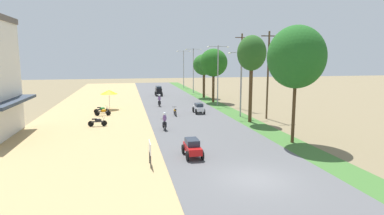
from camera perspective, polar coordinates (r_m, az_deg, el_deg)
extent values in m
plane|color=#7A6B4C|center=(18.19, 11.20, -12.62)|extent=(180.00, 180.00, 0.00)
cube|color=#565659|center=(18.18, 11.21, -12.51)|extent=(9.00, 140.00, 0.08)
cube|color=tan|center=(17.31, -24.05, -14.29)|extent=(12.00, 140.00, 0.06)
cube|color=#3D6B2D|center=(20.97, 25.96, -10.35)|extent=(2.40, 140.00, 0.06)
cube|color=#2D3847|center=(29.86, -29.20, 0.92)|extent=(1.20, 8.62, 0.25)
cylinder|color=black|center=(32.16, -15.43, -2.72)|extent=(0.56, 0.06, 0.56)
cylinder|color=black|center=(32.27, -17.63, -2.78)|extent=(0.56, 0.06, 0.56)
cube|color=#333338|center=(32.18, -16.55, -2.43)|extent=(1.12, 0.12, 0.12)
ellipsoid|color=black|center=(32.14, -16.41, -2.18)|extent=(0.64, 0.28, 0.32)
cube|color=black|center=(32.15, -17.06, -1.99)|extent=(0.44, 0.20, 0.10)
cylinder|color=#A5A8AD|center=(32.11, -15.56, -2.25)|extent=(0.26, 0.05, 0.68)
cylinder|color=black|center=(32.05, -15.69, -1.60)|extent=(0.04, 0.54, 0.04)
cylinder|color=black|center=(37.91, -14.72, -0.97)|extent=(0.56, 0.06, 0.56)
cylinder|color=black|center=(38.00, -16.59, -1.02)|extent=(0.56, 0.06, 0.56)
cube|color=#333338|center=(37.92, -15.67, -0.73)|extent=(1.12, 0.12, 0.12)
ellipsoid|color=orange|center=(37.89, -15.56, -0.51)|extent=(0.64, 0.28, 0.32)
cube|color=black|center=(37.90, -16.11, -0.35)|extent=(0.44, 0.20, 0.10)
cylinder|color=#A5A8AD|center=(37.87, -14.83, -0.57)|extent=(0.26, 0.05, 0.68)
cylinder|color=black|center=(37.82, -14.94, -0.02)|extent=(0.04, 0.54, 0.04)
cylinder|color=black|center=(39.45, -14.96, -0.60)|extent=(0.56, 0.06, 0.56)
cylinder|color=black|center=(39.54, -16.75, -0.66)|extent=(0.56, 0.06, 0.56)
cube|color=#333338|center=(39.46, -15.86, -0.37)|extent=(1.12, 0.12, 0.12)
ellipsoid|color=#14722D|center=(39.43, -15.76, -0.17)|extent=(0.64, 0.28, 0.32)
cube|color=black|center=(39.44, -16.29, -0.01)|extent=(0.44, 0.20, 0.10)
cylinder|color=#A5A8AD|center=(39.41, -15.06, -0.22)|extent=(0.26, 0.05, 0.68)
cylinder|color=black|center=(39.36, -15.17, 0.31)|extent=(0.04, 0.54, 0.04)
cylinder|color=#262628|center=(19.49, -7.39, -9.62)|extent=(0.06, 0.06, 0.80)
cylinder|color=#262628|center=(20.44, -7.60, -8.74)|extent=(0.06, 0.06, 0.80)
cube|color=white|center=(19.75, -7.54, -7.10)|extent=(0.04, 1.30, 0.70)
cylinder|color=#99999E|center=(42.31, -14.55, 1.09)|extent=(0.05, 0.05, 2.10)
cone|color=gold|center=(42.17, -14.61, 2.71)|extent=(2.20, 2.20, 0.55)
cylinder|color=#4C351E|center=(25.80, 17.74, -0.25)|extent=(0.25, 0.25, 5.32)
ellipsoid|color=#1F5C1F|center=(25.50, 18.16, 8.58)|extent=(4.35, 4.35, 4.74)
cylinder|color=#4C351E|center=(33.15, 10.43, 2.62)|extent=(0.36, 0.36, 6.07)
ellipsoid|color=#26551F|center=(32.97, 10.62, 9.56)|extent=(2.92, 2.92, 3.53)
cylinder|color=#4C351E|center=(47.84, 3.83, 3.82)|extent=(0.38, 0.38, 4.75)
ellipsoid|color=#1E5A19|center=(47.66, 3.87, 8.02)|extent=(4.11, 4.11, 4.10)
cylinder|color=#4C351E|center=(53.24, 2.14, 4.21)|extent=(0.41, 0.41, 4.51)
ellipsoid|color=#256120|center=(53.08, 2.16, 7.66)|extent=(3.61, 3.61, 3.45)
cylinder|color=gray|center=(36.06, 8.75, 4.13)|extent=(0.16, 0.16, 7.29)
cylinder|color=gray|center=(35.71, 7.81, 9.72)|extent=(1.40, 0.08, 0.08)
ellipsoid|color=silver|center=(35.49, 6.73, 9.64)|extent=(0.36, 0.20, 0.14)
cylinder|color=gray|center=(36.20, 9.93, 9.66)|extent=(1.40, 0.08, 0.08)
ellipsoid|color=silver|center=(36.46, 10.97, 9.51)|extent=(0.36, 0.20, 0.14)
cylinder|color=gray|center=(44.78, 4.64, 5.73)|extent=(0.16, 0.16, 8.28)
cylinder|color=gray|center=(44.55, 3.83, 10.86)|extent=(1.40, 0.08, 0.08)
ellipsoid|color=silver|center=(44.36, 2.94, 10.79)|extent=(0.36, 0.20, 0.14)
cylinder|color=gray|center=(44.94, 5.58, 10.82)|extent=(1.40, 0.08, 0.08)
ellipsoid|color=silver|center=(45.15, 6.44, 10.71)|extent=(0.36, 0.20, 0.14)
cylinder|color=gray|center=(60.87, 0.24, 6.61)|extent=(0.16, 0.16, 8.36)
cylinder|color=gray|center=(60.71, -0.41, 10.41)|extent=(1.40, 0.08, 0.08)
ellipsoid|color=silver|center=(60.57, -1.07, 10.34)|extent=(0.36, 0.20, 0.14)
cylinder|color=gray|center=(61.00, 0.90, 10.40)|extent=(1.40, 0.08, 0.08)
ellipsoid|color=silver|center=(61.15, 1.55, 10.33)|extent=(0.36, 0.20, 0.14)
cylinder|color=gray|center=(71.18, -1.51, 6.88)|extent=(0.16, 0.16, 8.22)
cylinder|color=gray|center=(71.03, -2.09, 10.06)|extent=(1.40, 0.08, 0.08)
ellipsoid|color=silver|center=(70.92, -2.66, 10.00)|extent=(0.36, 0.20, 0.14)
cylinder|color=gray|center=(71.28, -0.96, 10.06)|extent=(1.40, 0.08, 0.08)
ellipsoid|color=silver|center=(71.41, -0.40, 10.01)|extent=(0.36, 0.20, 0.14)
cylinder|color=brown|center=(35.50, 13.41, 5.53)|extent=(0.20, 0.20, 9.41)
cube|color=#473323|center=(35.53, 13.66, 12.32)|extent=(1.80, 0.10, 0.10)
cylinder|color=brown|center=(41.80, 8.80, 6.31)|extent=(0.20, 0.20, 9.67)
cube|color=#473323|center=(41.84, 8.94, 12.25)|extent=(1.80, 0.10, 0.10)
cube|color=red|center=(21.38, 0.07, -7.33)|extent=(0.88, 2.25, 0.44)
cube|color=#232B38|center=(21.36, 0.02, -6.17)|extent=(0.81, 1.30, 0.40)
cylinder|color=black|center=(22.12, -1.63, -7.45)|extent=(0.11, 0.64, 0.64)
cylinder|color=black|center=(22.31, 0.90, -7.31)|extent=(0.11, 0.64, 0.64)
cylinder|color=black|center=(20.60, -0.83, -8.69)|extent=(0.11, 0.64, 0.64)
cylinder|color=black|center=(20.80, 1.88, -8.52)|extent=(0.11, 0.64, 0.64)
cube|color=silver|center=(38.04, 1.19, -0.16)|extent=(0.88, 2.25, 0.44)
cube|color=#232B38|center=(37.88, 1.23, 0.44)|extent=(0.81, 1.30, 0.40)
cylinder|color=black|center=(37.42, 2.21, -0.71)|extent=(0.11, 0.64, 0.64)
cylinder|color=black|center=(37.20, 0.73, -0.76)|extent=(0.11, 0.64, 0.64)
cylinder|color=black|center=(38.97, 1.64, -0.33)|extent=(0.11, 0.64, 0.64)
cylinder|color=black|center=(38.76, 0.21, -0.37)|extent=(0.11, 0.64, 0.64)
cube|color=black|center=(56.04, -5.99, 2.98)|extent=(0.95, 2.40, 0.95)
cube|color=#232B38|center=(56.08, -6.01, 3.65)|extent=(0.87, 2.00, 0.35)
cylinder|color=black|center=(56.90, -6.61, 2.54)|extent=(0.12, 0.68, 0.68)
cylinder|color=black|center=(57.01, -5.54, 2.57)|extent=(0.12, 0.68, 0.68)
cylinder|color=black|center=(55.19, -6.45, 2.35)|extent=(0.12, 0.68, 0.68)
cylinder|color=black|center=(55.30, -5.34, 2.38)|extent=(0.12, 0.68, 0.68)
cylinder|color=black|center=(30.05, -5.09, -3.19)|extent=(0.06, 0.56, 0.56)
cylinder|color=black|center=(28.85, -4.80, -3.69)|extent=(0.06, 0.56, 0.56)
cube|color=#333338|center=(29.41, -4.95, -3.09)|extent=(0.12, 1.12, 0.12)
ellipsoid|color=black|center=(29.46, -4.97, -2.80)|extent=(0.28, 0.64, 0.32)
cube|color=black|center=(29.09, -4.89, -2.70)|extent=(0.20, 0.44, 0.10)
cylinder|color=#A5A8AD|center=(29.94, -5.08, -2.71)|extent=(0.05, 0.26, 0.68)
cylinder|color=black|center=(29.81, -5.08, -2.03)|extent=(0.54, 0.04, 0.04)
ellipsoid|color=#724C8C|center=(29.09, -4.92, -1.90)|extent=(0.36, 0.28, 0.64)
sphere|color=white|center=(29.06, -4.94, -1.11)|extent=(0.28, 0.28, 0.28)
cylinder|color=#2D2D38|center=(29.30, -5.20, -3.10)|extent=(0.12, 0.12, 0.48)
cylinder|color=#2D2D38|center=(29.33, -4.66, -3.08)|extent=(0.12, 0.12, 0.48)
cylinder|color=black|center=(37.24, -3.19, -0.83)|extent=(0.06, 0.56, 0.56)
cylinder|color=black|center=(36.03, -2.90, -1.15)|extent=(0.06, 0.56, 0.56)
cube|color=#333338|center=(36.60, -3.05, -0.71)|extent=(0.12, 1.12, 0.12)
ellipsoid|color=orange|center=(36.66, -3.07, -0.47)|extent=(0.28, 0.64, 0.32)
cube|color=black|center=(36.29, -2.99, -0.38)|extent=(0.20, 0.44, 0.10)
cylinder|color=#A5A8AD|center=(37.13, -3.18, -0.43)|extent=(0.05, 0.26, 0.68)
cylinder|color=black|center=(37.02, -3.17, 0.12)|extent=(0.54, 0.04, 0.04)
cylinder|color=black|center=(44.41, -5.94, 0.71)|extent=(0.06, 0.56, 0.56)
cylinder|color=black|center=(43.18, -5.77, 0.48)|extent=(0.06, 0.56, 0.56)
cube|color=#333338|center=(43.77, -5.86, 0.83)|extent=(0.12, 1.12, 0.12)
ellipsoid|color=black|center=(43.83, -5.87, 1.02)|extent=(0.28, 0.64, 0.32)
cube|color=black|center=(43.46, -5.83, 1.12)|extent=(0.20, 0.44, 0.10)
cylinder|color=#A5A8AD|center=(44.31, -5.94, 1.04)|extent=(0.05, 0.26, 0.68)
cylinder|color=black|center=(44.20, -5.94, 1.51)|extent=(0.54, 0.04, 0.04)
ellipsoid|color=#724C8C|center=(43.49, -5.85, 1.65)|extent=(0.36, 0.28, 0.64)
sphere|color=white|center=(43.48, -5.86, 2.18)|extent=(0.28, 0.28, 0.28)
cylinder|color=#2D2D38|center=(43.65, -6.03, 0.83)|extent=(0.12, 0.12, 0.48)
cylinder|color=#2D2D38|center=(43.68, -5.66, 0.84)|extent=(0.12, 0.12, 0.48)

